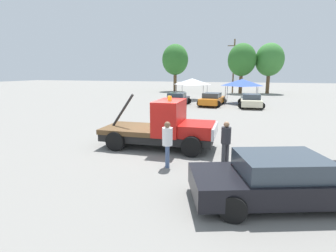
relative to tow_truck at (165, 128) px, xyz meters
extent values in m
plane|color=gray|center=(-0.33, -0.01, -0.95)|extent=(160.00, 160.00, 0.00)
cube|color=black|center=(-0.33, -0.01, -0.43)|extent=(5.25, 2.12, 0.35)
cube|color=red|center=(1.54, 0.03, 0.02)|extent=(1.50, 1.93, 0.55)
cube|color=silver|center=(2.32, 0.05, 0.00)|extent=(0.16, 2.01, 0.50)
cube|color=red|center=(0.24, 0.01, 0.53)|extent=(1.20, 2.26, 1.55)
cube|color=brown|center=(-1.63, -0.04, -0.14)|extent=(2.65, 2.29, 0.22)
cylinder|color=black|center=(-2.09, -0.05, 0.75)|extent=(1.19, 0.15, 1.63)
cylinder|color=orange|center=(0.24, 0.01, 1.40)|extent=(0.18, 0.18, 0.20)
cylinder|color=black|center=(1.45, 1.09, -0.51)|extent=(0.88, 0.26, 0.88)
cylinder|color=black|center=(1.49, -1.03, -0.51)|extent=(0.88, 0.26, 0.88)
cylinder|color=black|center=(-2.05, 1.02, -0.51)|extent=(0.88, 0.26, 0.88)
cylinder|color=black|center=(-2.00, -1.11, -0.51)|extent=(0.88, 0.26, 0.88)
cube|color=black|center=(4.81, -4.11, -0.41)|extent=(5.63, 3.55, 0.60)
cube|color=#333D47|center=(4.56, -4.19, 0.14)|extent=(2.66, 2.34, 0.50)
cylinder|color=black|center=(6.21, -2.65, -0.61)|extent=(0.68, 0.22, 0.68)
cylinder|color=black|center=(2.81, -3.81, -0.61)|extent=(0.68, 0.22, 0.68)
cylinder|color=black|center=(3.41, -5.56, -0.61)|extent=(0.68, 0.22, 0.68)
cylinder|color=#38383D|center=(2.86, -1.53, -0.55)|extent=(0.15, 0.15, 0.81)
cylinder|color=#38383D|center=(2.98, -1.37, -0.55)|extent=(0.15, 0.15, 0.81)
cylinder|color=#28282D|center=(2.92, -1.45, 0.18)|extent=(0.37, 0.37, 0.64)
sphere|color=#A87A56|center=(2.92, -1.45, 0.61)|extent=(0.22, 0.22, 0.22)
cylinder|color=#475B84|center=(0.82, -2.32, -0.53)|extent=(0.16, 0.16, 0.84)
cylinder|color=#475B84|center=(0.88, -2.53, -0.53)|extent=(0.16, 0.16, 0.84)
cylinder|color=white|center=(0.85, -2.43, 0.22)|extent=(0.39, 0.39, 0.67)
sphere|color=brown|center=(0.85, -2.43, 0.67)|extent=(0.23, 0.23, 0.23)
cube|color=#2D2D33|center=(-3.34, 15.45, -0.41)|extent=(1.99, 4.31, 0.60)
cube|color=#333D47|center=(-3.33, 15.24, 0.14)|extent=(1.71, 1.83, 0.50)
cylinder|color=black|center=(-4.27, 16.88, -0.61)|extent=(0.68, 0.22, 0.68)
cylinder|color=black|center=(-2.46, 16.92, -0.61)|extent=(0.68, 0.22, 0.68)
cylinder|color=black|center=(-4.21, 13.98, -0.61)|extent=(0.68, 0.22, 0.68)
cylinder|color=black|center=(-2.40, 14.02, -0.61)|extent=(0.68, 0.22, 0.68)
cube|color=orange|center=(0.22, 16.55, -0.41)|extent=(2.32, 4.94, 0.60)
cube|color=#333D47|center=(0.20, 16.31, 0.14)|extent=(1.84, 2.16, 0.50)
cylinder|color=black|center=(-0.51, 18.25, -0.61)|extent=(0.68, 0.22, 0.68)
cylinder|color=black|center=(1.27, 18.08, -0.61)|extent=(0.68, 0.22, 0.68)
cylinder|color=black|center=(-0.82, 15.01, -0.61)|extent=(0.68, 0.22, 0.68)
cylinder|color=black|center=(0.96, 14.84, -0.61)|extent=(0.68, 0.22, 0.68)
cube|color=beige|center=(4.12, 16.34, -0.41)|extent=(2.09, 4.93, 0.60)
cube|color=#333D47|center=(4.13, 16.10, 0.14)|extent=(1.76, 2.10, 0.50)
cylinder|color=black|center=(3.15, 17.97, -0.61)|extent=(0.68, 0.22, 0.68)
cylinder|color=black|center=(4.97, 18.03, -0.61)|extent=(0.68, 0.22, 0.68)
cylinder|color=black|center=(3.27, 14.66, -0.61)|extent=(0.68, 0.22, 0.68)
cylinder|color=black|center=(5.09, 14.72, -0.61)|extent=(0.68, 0.22, 0.68)
cylinder|color=#9E9EA3|center=(-4.63, 19.70, 0.01)|extent=(0.07, 0.07, 1.93)
cylinder|color=#9E9EA3|center=(-1.26, 19.70, 0.01)|extent=(0.07, 0.07, 1.93)
cylinder|color=#9E9EA3|center=(-4.63, 23.07, 0.01)|extent=(0.07, 0.07, 1.93)
cylinder|color=#9E9EA3|center=(-1.26, 23.07, 0.01)|extent=(0.07, 0.07, 1.93)
pyramid|color=white|center=(-2.94, 21.38, 1.35)|extent=(3.37, 3.37, 0.75)
cylinder|color=#9E9EA3|center=(1.46, 17.79, 0.02)|extent=(0.07, 0.07, 1.95)
cylinder|color=#9E9EA3|center=(4.80, 17.79, 0.02)|extent=(0.07, 0.07, 1.95)
cylinder|color=#9E9EA3|center=(1.46, 21.13, 0.02)|extent=(0.07, 0.07, 1.95)
cylinder|color=#9E9EA3|center=(4.80, 21.13, 0.02)|extent=(0.07, 0.07, 1.95)
pyramid|color=#2D4CB7|center=(3.13, 19.46, 1.38)|extent=(3.34, 3.34, 0.76)
cylinder|color=brown|center=(2.73, 33.54, 0.44)|extent=(0.56, 0.56, 2.79)
ellipsoid|color=#2D6B28|center=(2.73, 33.54, 4.44)|extent=(4.47, 4.47, 5.19)
cylinder|color=brown|center=(7.00, 34.68, 0.45)|extent=(0.56, 0.56, 2.80)
ellipsoid|color=#387A33|center=(7.00, 34.68, 4.45)|extent=(4.48, 4.48, 5.20)
cylinder|color=brown|center=(-8.87, 35.39, 0.51)|extent=(0.58, 0.58, 2.92)
ellipsoid|color=#2D6B28|center=(-8.87, 35.39, 4.68)|extent=(4.67, 4.67, 5.42)
cylinder|color=brown|center=(1.42, 34.71, 3.43)|extent=(0.24, 0.24, 8.76)
cube|color=brown|center=(1.42, 34.71, 6.76)|extent=(2.20, 0.14, 0.14)
camera|label=1|loc=(3.52, -11.44, 2.58)|focal=28.00mm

